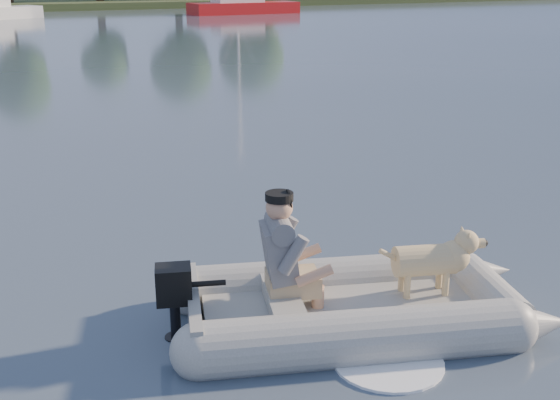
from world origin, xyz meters
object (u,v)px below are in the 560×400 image
man (282,248)px  dog (424,265)px  sailboat (243,7)px  motorboat (1,4)px  dinghy (359,264)px

man → dog: man is taller
man → sailboat: (19.45, 45.80, -0.27)m
man → motorboat: size_ratio=0.20×
man → motorboat: motorboat is taller
sailboat → dinghy: bearing=-114.4°
motorboat → sailboat: bearing=-29.7°
dinghy → man: (-0.66, 0.26, 0.19)m
dog → sailboat: sailboat is taller
dog → motorboat: motorboat is taller
man → sailboat: 49.76m
motorboat → dinghy: bearing=-116.1°
dinghy → sailboat: bearing=85.0°
man → motorboat: bearing=104.4°
dinghy → man: man is taller
dinghy → motorboat: (1.65, 47.72, 0.42)m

